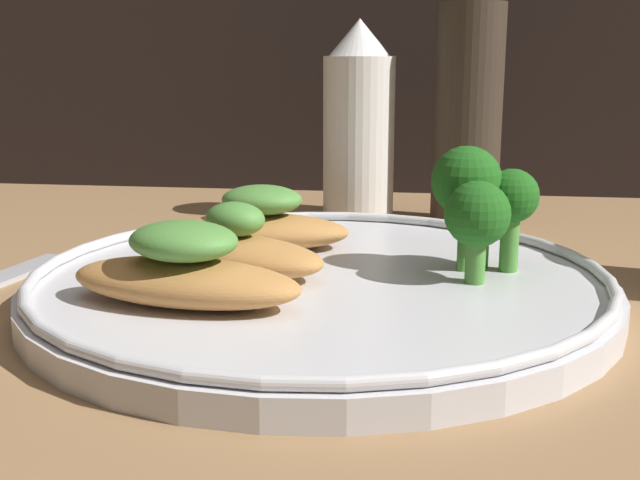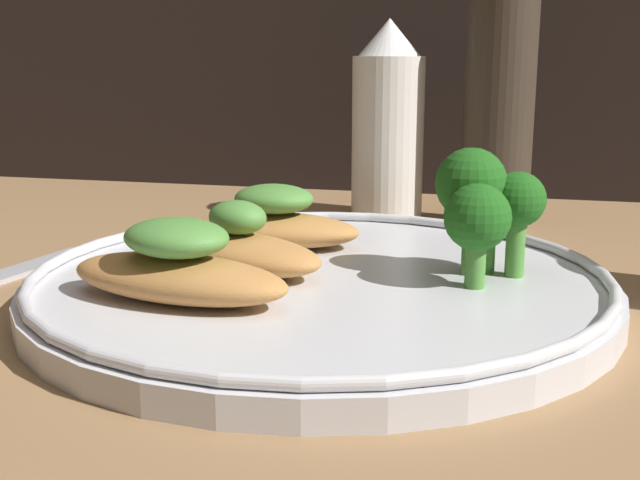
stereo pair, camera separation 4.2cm
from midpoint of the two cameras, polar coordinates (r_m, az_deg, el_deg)
ground_plane at (r=42.74cm, az=-2.80°, el=-5.13°), size 180.00×180.00×1.00cm
plate at (r=42.30cm, az=-2.83°, el=-3.21°), size 30.66×30.66×2.00cm
grilled_meat_front at (r=38.14cm, az=-12.71°, el=-2.26°), size 12.03×6.46×3.96cm
grilled_meat_middle at (r=42.98cm, az=-8.76°, el=-0.71°), size 11.29×7.91×3.89cm
grilled_meat_back at (r=48.56cm, az=-6.59°, el=1.16°), size 10.53×4.83×3.80cm
broccoli_bunch at (r=42.59cm, az=8.64°, el=2.79°), size 5.73×5.84×6.76cm
sauce_bottle at (r=62.68cm, az=0.65°, el=8.12°), size 5.54×5.54×15.45cm
pepper_grinder at (r=62.07cm, az=8.58°, el=9.48°), size 5.18×5.18×19.92cm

